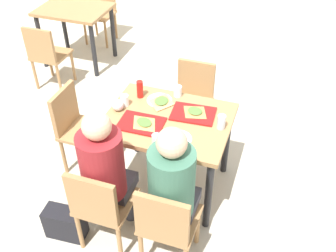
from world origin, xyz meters
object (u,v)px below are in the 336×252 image
Objects in this scene: plastic_cup_a at (178,91)px; plastic_cup_c at (125,100)px; paper_plate_near_edge at (178,139)px; background_chair_far at (101,8)px; pizza_slice_b at (195,111)px; person_in_brown_jacket at (173,185)px; soda_can at (221,122)px; handbag at (65,223)px; background_chair_near at (46,53)px; condiment_bottle at (140,89)px; plastic_cup_b at (156,140)px; background_table at (75,18)px; main_table at (168,129)px; chair_near_right at (167,223)px; tray_red_near at (141,124)px; pizza_slice_a at (144,123)px; foil_bundle at (118,105)px; tray_red_far at (193,114)px; paper_plate_center at (159,100)px; chair_left_end at (76,124)px; chair_far_side at (193,96)px; pizza_slice_c at (161,101)px; chair_near_left at (100,204)px.

plastic_cup_a and plastic_cup_c have the same top height.
background_chair_far reaches higher than paper_plate_near_edge.
background_chair_far is at bearing 130.96° from pizza_slice_b.
plastic_cup_c is (-0.67, 0.71, 0.09)m from person_in_brown_jacket.
paper_plate_near_edge is 1.80× the size of soda_can.
soda_can is (0.85, -0.04, 0.01)m from plastic_cup_c.
background_chair_near reaches higher than handbag.
condiment_bottle reaches higher than soda_can.
pizza_slice_b is 0.28× the size of background_chair_near.
plastic_cup_b is 0.31× the size of handbag.
person_in_brown_jacket reaches higher than background_table.
soda_can is at bearing 2.64° from main_table.
chair_near_right is 2.33× the size of tray_red_near.
pizza_slice_a is at bearing -141.10° from pizza_slice_b.
background_chair_near is at bearing 142.92° from foil_bundle.
tray_red_far is at bearing 5.83° from plastic_cup_c.
background_chair_near is (-1.32, 1.91, 0.35)m from handbag.
paper_plate_center is 0.24× the size of background_table.
chair_near_right is 0.28m from person_in_brown_jacket.
chair_left_end is at bearing -179.14° from soda_can.
person_in_brown_jacket is 1.49× the size of background_chair_far.
chair_near_right is at bearing -55.90° from tray_red_near.
tray_red_near is at bearing -100.98° from chair_far_side.
paper_plate_center is 2.20× the size of plastic_cup_b.
plastic_cup_b is 0.59m from plastic_cup_c.
background_chair_far is at bearing 123.01° from chair_near_right.
plastic_cup_a is 0.31× the size of handbag.
background_table is 0.75m from background_chair_far.
condiment_bottle is 0.26m from foil_bundle.
main_table is 2.86× the size of tray_red_far.
foil_bundle reaches higher than chair_far_side.
person_in_brown_jacket is (1.16, -0.65, 0.25)m from chair_left_end.
tray_red_far is (-0.08, 0.91, 0.29)m from chair_near_right.
plastic_cup_c is at bearing -154.85° from pizza_slice_c.
pizza_slice_a is at bearing -38.13° from plastic_cup_c.
chair_near_right is (0.51, 0.00, 0.00)m from chair_near_left.
person_in_brown_jacket is 5.29× the size of pizza_slice_b.
chair_far_side is 3.81× the size of paper_plate_near_edge.
plastic_cup_a reaches higher than tray_red_near.
plastic_cup_c is 0.11× the size of background_table.
chair_far_side is 2.33× the size of tray_red_far.
plastic_cup_a reaches higher than chair_left_end.
plastic_cup_c is at bearing 72.29° from foil_bundle.
person_in_brown_jacket reaches higher than paper_plate_center.
chair_near_left and chair_far_side have the same top height.
plastic_cup_c is 1.87m from background_chair_near.
person_in_brown_jacket reaches higher than foil_bundle.
paper_plate_near_edge is at bearing -95.80° from pizza_slice_b.
paper_plate_center reaches higher than main_table.
paper_plate_center is at bearing 124.86° from paper_plate_near_edge.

